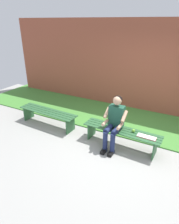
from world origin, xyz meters
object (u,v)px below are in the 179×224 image
object	(u,v)px
bench_far	(48,114)
apple	(133,131)
bench_near	(121,133)
book_open	(147,137)
person_seated	(114,121)

from	to	relation	value
bench_far	apple	size ratio (longest dim) A/B	23.58
bench_near	book_open	world-z (taller)	book_open
bench_near	apple	bearing A→B (deg)	-173.61
person_seated	book_open	world-z (taller)	person_seated
person_seated	apple	xyz separation A→B (m)	(-0.43, -0.13, -0.20)
bench_near	person_seated	world-z (taller)	person_seated
person_seated	book_open	xyz separation A→B (m)	(-0.75, -0.05, -0.23)
bench_near	apple	xyz separation A→B (m)	(-0.27, -0.03, 0.14)
apple	book_open	xyz separation A→B (m)	(-0.32, 0.08, -0.03)
person_seated	book_open	distance (m)	0.78
apple	bench_far	bearing A→B (deg)	0.71
bench_near	person_seated	distance (m)	0.39
bench_far	book_open	distance (m)	2.80
person_seated	bench_far	bearing A→B (deg)	-2.78
bench_near	person_seated	size ratio (longest dim) A/B	1.50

